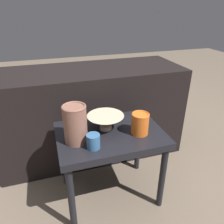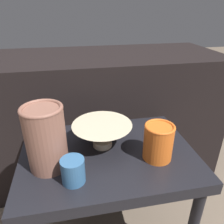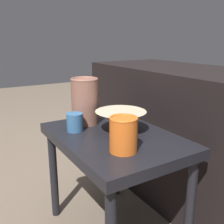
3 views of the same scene
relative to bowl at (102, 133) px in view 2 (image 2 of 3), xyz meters
name	(u,v)px [view 2 (image 2 of 3)]	position (x,y,z in m)	size (l,w,h in m)	color
table	(108,166)	(0.01, -0.04, -0.12)	(0.59, 0.42, 0.47)	black
couch_backdrop	(93,116)	(0.01, 0.47, -0.18)	(1.36, 0.50, 0.69)	black
bowl	(102,133)	(0.00, 0.00, 0.00)	(0.21, 0.21, 0.09)	#C1B293
vase_textured_left	(46,137)	(-0.18, -0.07, 0.05)	(0.12, 0.12, 0.20)	brown
vase_colorful_right	(158,141)	(0.17, -0.10, 0.01)	(0.10, 0.10, 0.12)	orange
cup	(73,171)	(-0.11, -0.15, -0.02)	(0.07, 0.07, 0.07)	#33608E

